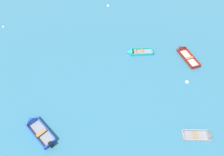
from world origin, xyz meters
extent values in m
cube|color=gray|center=(3.33, 28.57, 0.04)|extent=(3.21, 1.75, 0.09)
cube|color=teal|center=(3.45, 27.97, 0.17)|extent=(3.12, 0.73, 0.34)
cube|color=teal|center=(3.20, 29.17, 0.17)|extent=(3.12, 0.73, 0.34)
cube|color=teal|center=(4.88, 28.90, 0.17)|extent=(0.37, 1.20, 0.34)
cone|color=teal|center=(1.71, 28.23, 0.19)|extent=(0.95, 1.30, 1.18)
cube|color=#937047|center=(3.49, 28.61, 0.24)|extent=(0.55, 1.14, 0.03)
cube|color=#937047|center=(2.58, 28.42, 0.24)|extent=(0.55, 1.14, 0.03)
cube|color=gray|center=(-6.11, 15.16, 0.06)|extent=(3.43, 3.02, 0.12)
cube|color=blue|center=(-6.50, 14.65, 0.24)|extent=(2.87, 2.22, 0.47)
cube|color=blue|center=(-5.72, 15.67, 0.24)|extent=(2.87, 2.22, 0.47)
cube|color=blue|center=(-4.70, 14.08, 0.24)|extent=(0.86, 1.07, 0.47)
cone|color=blue|center=(-7.57, 16.28, 0.26)|extent=(1.39, 1.47, 1.23)
cube|color=#937047|center=(-5.96, 15.04, 0.33)|extent=(0.99, 1.13, 0.03)
cube|color=black|center=(-4.58, 13.99, 0.40)|extent=(0.46, 0.46, 0.66)
cube|color=beige|center=(9.69, 28.20, 0.06)|extent=(2.65, 3.78, 0.11)
cube|color=maroon|center=(9.12, 27.92, 0.23)|extent=(1.72, 3.44, 0.45)
cube|color=maroon|center=(10.26, 28.48, 0.23)|extent=(1.72, 3.44, 0.45)
cube|color=maroon|center=(10.52, 26.50, 0.23)|extent=(1.18, 0.66, 0.45)
cone|color=maroon|center=(8.83, 29.98, 0.25)|extent=(1.47, 1.31, 1.22)
cube|color=#937047|center=(9.78, 28.02, 0.32)|extent=(1.19, 0.85, 0.03)
cube|color=gray|center=(9.21, 16.84, 0.05)|extent=(2.61, 1.25, 0.09)
cube|color=gray|center=(9.16, 17.36, 0.19)|extent=(2.62, 0.35, 0.37)
cube|color=gray|center=(9.27, 16.32, 0.19)|extent=(2.62, 0.35, 0.37)
cube|color=gray|center=(7.91, 16.70, 0.19)|extent=(0.22, 1.03, 0.37)
cone|color=gray|center=(10.58, 16.99, 0.21)|extent=(0.71, 1.06, 1.01)
cube|color=#937047|center=(9.08, 16.83, 0.26)|extent=(0.37, 0.96, 0.03)
sphere|color=silver|center=(-3.00, 40.49, 0.00)|extent=(0.43, 0.43, 0.43)
sphere|color=silver|center=(9.13, 23.92, 0.00)|extent=(0.43, 0.43, 0.43)
sphere|color=silver|center=(-18.59, 31.87, 0.00)|extent=(0.32, 0.32, 0.32)
camera|label=1|loc=(2.18, 6.86, 18.89)|focal=32.64mm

